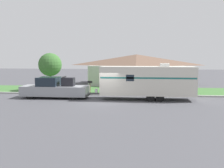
% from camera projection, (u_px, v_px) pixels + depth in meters
% --- Properties ---
extents(ground_plane, '(120.00, 120.00, 0.00)m').
position_uv_depth(ground_plane, '(104.00, 102.00, 21.85)').
color(ground_plane, '#47474C').
extents(curb_strip, '(80.00, 0.30, 0.14)m').
position_uv_depth(curb_strip, '(109.00, 95.00, 25.54)').
color(curb_strip, '#999993').
rests_on(curb_strip, ground_plane).
extents(lawn_strip, '(80.00, 7.00, 0.03)m').
position_uv_depth(lawn_strip, '(113.00, 90.00, 29.16)').
color(lawn_strip, '#3D6B33').
rests_on(lawn_strip, ground_plane).
extents(house_across_street, '(13.73, 8.03, 4.28)m').
position_uv_depth(house_across_street, '(136.00, 69.00, 35.98)').
color(house_across_street, '#B2B2A8').
rests_on(house_across_street, ground_plane).
extents(pickup_truck, '(6.43, 2.03, 2.07)m').
position_uv_depth(pickup_truck, '(55.00, 89.00, 23.80)').
color(pickup_truck, black).
rests_on(pickup_truck, ground_plane).
extents(travel_trailer, '(9.56, 2.27, 3.32)m').
position_uv_depth(travel_trailer, '(147.00, 81.00, 22.73)').
color(travel_trailer, black).
rests_on(travel_trailer, ground_plane).
extents(mailbox, '(0.48, 0.20, 1.39)m').
position_uv_depth(mailbox, '(90.00, 84.00, 26.33)').
color(mailbox, brown).
rests_on(mailbox, ground_plane).
extents(tree_in_yard, '(2.70, 2.70, 4.37)m').
position_uv_depth(tree_in_yard, '(50.00, 65.00, 28.99)').
color(tree_in_yard, brown).
rests_on(tree_in_yard, ground_plane).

